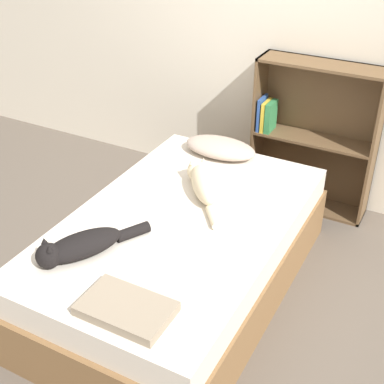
{
  "coord_description": "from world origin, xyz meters",
  "views": [
    {
      "loc": [
        1.27,
        -2.22,
        2.28
      ],
      "look_at": [
        0.0,
        0.15,
        0.62
      ],
      "focal_mm": 50.0,
      "sensor_mm": 36.0,
      "label": 1
    }
  ],
  "objects": [
    {
      "name": "bookshelf",
      "position": [
        0.37,
        1.35,
        0.57
      ],
      "size": [
        0.89,
        0.26,
        1.13
      ],
      "color": "brown",
      "rests_on": "ground_plane"
    },
    {
      "name": "blanket_fold",
      "position": [
        0.16,
        -0.78,
        0.55
      ],
      "size": [
        0.42,
        0.27,
        0.05
      ],
      "color": "gray",
      "rests_on": "bed"
    },
    {
      "name": "pillow",
      "position": [
        -0.14,
        0.83,
        0.58
      ],
      "size": [
        0.52,
        0.28,
        0.12
      ],
      "color": "#B29E8E",
      "rests_on": "bed"
    },
    {
      "name": "cat_light",
      "position": [
        -0.02,
        0.32,
        0.6
      ],
      "size": [
        0.44,
        0.53,
        0.16
      ],
      "rotation": [
        0.0,
        0.0,
        2.24
      ],
      "color": "beige",
      "rests_on": "bed"
    },
    {
      "name": "wall_back",
      "position": [
        0.0,
        1.48,
        1.25
      ],
      "size": [
        8.0,
        0.06,
        2.5
      ],
      "color": "silver",
      "rests_on": "ground_plane"
    },
    {
      "name": "cat_dark",
      "position": [
        -0.29,
        -0.54,
        0.58
      ],
      "size": [
        0.4,
        0.58,
        0.16
      ],
      "rotation": [
        0.0,
        0.0,
        4.2
      ],
      "color": "black",
      "rests_on": "bed"
    },
    {
      "name": "bed",
      "position": [
        0.0,
        0.0,
        0.26
      ],
      "size": [
        1.22,
        2.0,
        0.52
      ],
      "color": "brown",
      "rests_on": "ground_plane"
    },
    {
      "name": "ground_plane",
      "position": [
        0.0,
        0.0,
        0.0
      ],
      "size": [
        8.0,
        8.0,
        0.0
      ],
      "primitive_type": "plane",
      "color": "brown"
    }
  ]
}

